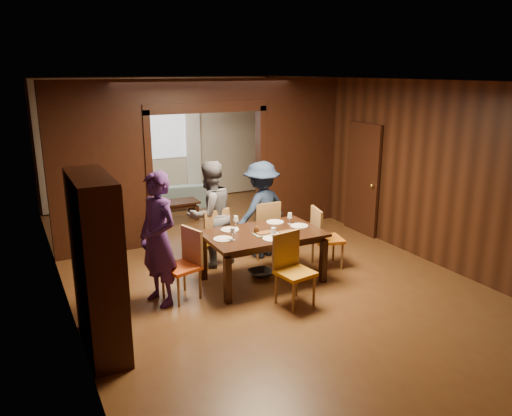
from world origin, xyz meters
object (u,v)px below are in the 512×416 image
person_purple (158,239)px  chair_near (295,271)px  person_grey (210,214)px  coffee_table (179,210)px  dining_table (263,257)px  chair_far_r (263,228)px  sofa (179,195)px  chair_left (181,265)px  hutch (97,265)px  chair_far_l (211,236)px  chair_right (328,237)px  person_navy (261,210)px

person_purple → chair_near: bearing=40.4°
person_grey → coffee_table: person_grey is taller
person_grey → dining_table: (0.45, -0.93, -0.47)m
person_grey → chair_far_r: (0.94, -0.01, -0.36)m
dining_table → chair_far_r: (0.49, 0.92, 0.10)m
sofa → chair_left: size_ratio=1.96×
person_purple → hutch: bearing=-68.9°
chair_far_r → chair_near: bearing=78.4°
chair_left → chair_near: same height
chair_near → person_grey: bearing=95.5°
sofa → chair_far_l: 3.69m
dining_table → chair_left: chair_left is taller
person_purple → dining_table: size_ratio=1.06×
person_purple → coffee_table: person_purple is taller
coffee_table → chair_right: 3.76m
person_navy → chair_near: 1.90m
dining_table → chair_left: bearing=-179.0°
coffee_table → hutch: bearing=-118.4°
chair_left → coffee_table: bearing=144.9°
person_grey → chair_far_r: bearing=164.7°
person_navy → chair_left: 2.01m
coffee_table → chair_near: size_ratio=0.82×
chair_left → chair_right: 2.46m
person_grey → chair_right: bearing=136.6°
chair_far_l → chair_near: 1.87m
coffee_table → chair_far_l: 2.68m
sofa → chair_far_r: bearing=103.4°
sofa → hutch: 6.03m
chair_far_l → person_purple: bearing=32.1°
sofa → coffee_table: bearing=80.8°
dining_table → chair_left: size_ratio=1.75×
person_navy → hutch: 3.42m
dining_table → person_grey: bearing=115.7°
person_grey → chair_far_r: size_ratio=1.75×
chair_far_r → hutch: 3.47m
sofa → chair_right: bearing=111.2°
person_purple → person_navy: person_purple is taller
dining_table → person_purple: bearing=-179.8°
chair_left → hutch: 1.52m
chair_left → chair_near: (1.29, -0.86, 0.00)m
dining_table → hutch: size_ratio=0.85×
person_grey → chair_left: 1.31m
chair_left → chair_far_l: bearing=121.9°
person_navy → dining_table: bearing=46.2°
person_navy → chair_left: person_navy is taller
coffee_table → chair_near: chair_near is taller
chair_right → chair_far_r: (-0.69, 0.88, 0.00)m
chair_right → dining_table: bearing=105.3°
person_grey → chair_far_l: 0.36m
person_navy → chair_right: person_navy is taller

